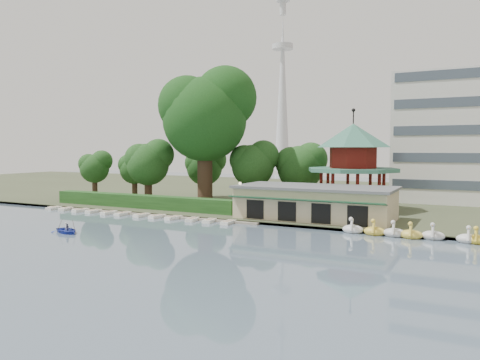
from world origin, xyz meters
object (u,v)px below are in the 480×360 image
Objects in this scene: dock at (143,214)px; big_tree at (206,112)px; pavilion at (353,158)px; boathouse at (315,202)px; rowboat_with_passengers at (67,228)px.

big_tree is (3.17, 11.00, 13.95)m from dock.
big_tree reaches higher than dock.
big_tree reaches higher than pavilion.
boathouse reaches higher than dock.
dock is at bearing -106.07° from big_tree.
dock is at bearing -167.76° from boathouse.
rowboat_with_passengers is at bearing -137.71° from boathouse.
big_tree is (-18.83, 6.23, 11.70)m from boathouse.
dock is 22.62m from boathouse.
big_tree is at bearing 161.70° from boathouse.
dock is 29.14m from pavilion.
boathouse is at bearing -18.30° from big_tree.
boathouse is 3.28× the size of rowboat_with_passengers.
big_tree is at bearing 85.81° from rowboat_with_passengers.
pavilion is 0.66× the size of big_tree.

